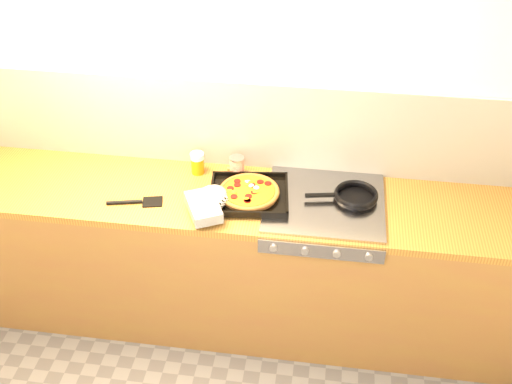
# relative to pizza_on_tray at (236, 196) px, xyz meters

# --- Properties ---
(room_shell) EXTENTS (3.20, 3.20, 3.20)m
(room_shell) POSITION_rel_pizza_on_tray_xyz_m (-0.01, 0.34, 0.21)
(room_shell) COLOR white
(room_shell) RESTS_ON ground
(counter_run) EXTENTS (3.20, 0.62, 0.90)m
(counter_run) POSITION_rel_pizza_on_tray_xyz_m (-0.01, 0.06, -0.49)
(counter_run) COLOR brown
(counter_run) RESTS_ON ground
(stovetop) EXTENTS (0.60, 0.56, 0.02)m
(stovetop) POSITION_rel_pizza_on_tray_xyz_m (0.44, 0.06, -0.04)
(stovetop) COLOR gray
(stovetop) RESTS_ON counter_run
(pizza_on_tray) EXTENTS (0.53, 0.50, 0.07)m
(pizza_on_tray) POSITION_rel_pizza_on_tray_xyz_m (0.00, 0.00, 0.00)
(pizza_on_tray) COLOR black
(pizza_on_tray) RESTS_ON stovetop
(frying_pan) EXTENTS (0.39, 0.26, 0.04)m
(frying_pan) POSITION_rel_pizza_on_tray_xyz_m (0.59, 0.09, -0.01)
(frying_pan) COLOR black
(frying_pan) RESTS_ON stovetop
(tomato_can) EXTENTS (0.09, 0.09, 0.11)m
(tomato_can) POSITION_rel_pizza_on_tray_xyz_m (-0.04, 0.24, 0.01)
(tomato_can) COLOR #A71F0D
(tomato_can) RESTS_ON counter_run
(juice_glass) EXTENTS (0.08, 0.08, 0.12)m
(juice_glass) POSITION_rel_pizza_on_tray_xyz_m (-0.25, 0.23, 0.02)
(juice_glass) COLOR orange
(juice_glass) RESTS_ON counter_run
(wooden_spoon) EXTENTS (0.30, 0.07, 0.02)m
(wooden_spoon) POSITION_rel_pizza_on_tray_xyz_m (0.08, 0.26, -0.03)
(wooden_spoon) COLOR #A37F45
(wooden_spoon) RESTS_ON counter_run
(black_spatula) EXTENTS (0.29, 0.11, 0.02)m
(black_spatula) POSITION_rel_pizza_on_tray_xyz_m (-0.50, -0.08, -0.04)
(black_spatula) COLOR black
(black_spatula) RESTS_ON counter_run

